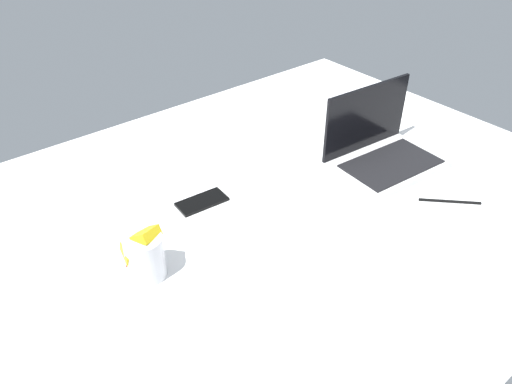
# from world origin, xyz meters

# --- Properties ---
(bed_mattress) EXTENTS (1.80, 1.40, 0.18)m
(bed_mattress) POSITION_xyz_m (0.00, 0.00, 0.09)
(bed_mattress) COLOR white
(bed_mattress) RESTS_ON ground
(laptop) EXTENTS (0.35, 0.25, 0.23)m
(laptop) POSITION_xyz_m (0.39, -0.05, 0.22)
(laptop) COLOR silver
(laptop) RESTS_ON bed_mattress
(snack_cup) EXTENTS (0.09, 0.09, 0.13)m
(snack_cup) POSITION_xyz_m (-0.42, -0.02, 0.24)
(snack_cup) COLOR silver
(snack_cup) RESTS_ON bed_mattress
(cell_phone) EXTENTS (0.14, 0.08, 0.01)m
(cell_phone) POSITION_xyz_m (-0.16, 0.13, 0.18)
(cell_phone) COLOR black
(cell_phone) RESTS_ON bed_mattress
(charger_cable) EXTENTS (0.12, 0.12, 0.01)m
(charger_cable) POSITION_xyz_m (0.38, -0.30, 0.18)
(charger_cable) COLOR black
(charger_cable) RESTS_ON bed_mattress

